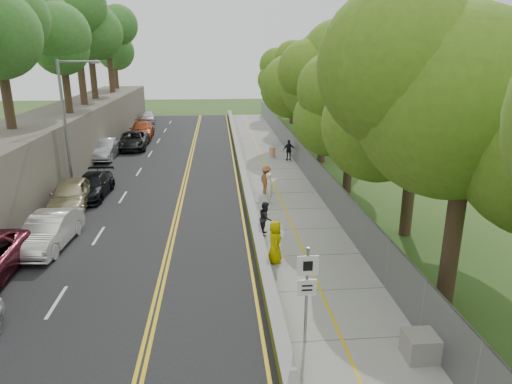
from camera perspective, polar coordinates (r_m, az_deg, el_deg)
ground at (r=16.98m, az=0.61°, el=-12.64°), size 140.00×140.00×0.00m
road at (r=31.09m, az=-12.01°, el=1.12°), size 11.20×66.00×0.04m
sidewalk at (r=31.08m, az=2.68°, el=1.49°), size 4.20×66.00×0.05m
jersey_barrier at (r=30.80m, az=-1.56°, el=1.89°), size 0.42×66.00×0.60m
rock_embankment at (r=32.66m, az=-26.50°, el=4.03°), size 5.00×66.00×4.00m
chainlink_fence at (r=31.17m, az=6.54°, el=3.30°), size 0.04×66.00×2.00m
trees_embankment at (r=31.90m, az=-27.76°, el=19.07°), size 6.40×66.00×13.00m
trees_fenceside at (r=30.86m, az=11.35°, el=14.22°), size 7.00×66.00×14.00m
streetlight at (r=30.29m, az=-22.45°, el=8.73°), size 2.52×0.22×8.00m
signpost at (r=13.56m, az=6.39°, el=-11.53°), size 0.62×0.09×3.10m
construction_barrel at (r=37.63m, az=2.02°, el=4.99°), size 0.51×0.51×0.83m
concrete_block at (r=14.52m, az=20.29°, el=-17.58°), size 1.13×0.85×0.75m
car_1 at (r=22.29m, az=-24.46°, el=-4.49°), size 1.91×4.68×1.51m
car_3 at (r=28.99m, az=-19.81°, el=0.71°), size 2.04×4.71×1.35m
car_4 at (r=27.15m, az=-22.12°, el=-0.29°), size 2.30×4.99×1.66m
car_5 at (r=39.09m, az=-18.40°, el=5.13°), size 1.83×4.86×1.59m
car_6 at (r=42.42m, az=-15.14°, el=6.25°), size 2.73×5.49×1.49m
car_7 at (r=47.44m, az=-14.10°, el=7.50°), size 2.50×5.58×1.59m
car_8 at (r=57.49m, az=-13.38°, el=9.10°), size 2.08×4.33×1.43m
painter_0 at (r=18.87m, az=2.40°, el=-6.23°), size 0.57×0.88×1.80m
painter_1 at (r=25.92m, az=1.72°, el=0.44°), size 0.52×0.72×1.83m
painter_2 at (r=21.67m, az=1.21°, el=-3.29°), size 0.78×0.91×1.62m
painter_3 at (r=27.85m, az=1.25°, el=1.54°), size 1.05×1.29×1.74m
person_far at (r=36.49m, az=4.14°, el=5.23°), size 1.01×0.51×1.66m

